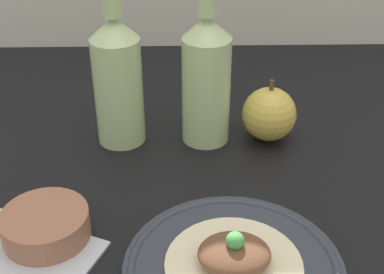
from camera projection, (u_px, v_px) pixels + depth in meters
ground_plane at (210, 206)px, 72.69cm from camera, size 180.00×110.00×4.00cm
plate at (233, 269)px, 58.83cm from camera, size 24.47×24.47×1.77cm
plated_food at (234, 257)px, 57.91cm from camera, size 15.20×15.20×4.66cm
cider_bottle_left at (118, 77)px, 77.96cm from camera, size 7.26×7.26×26.13cm
cider_bottle_right at (204, 76)px, 78.21cm from camera, size 7.26×7.26×26.13cm
apple at (269, 114)px, 81.72cm from camera, size 8.32×8.32×9.91cm
napkin at (17, 258)px, 60.96cm from camera, size 20.94×18.82×0.80cm
dipping_bowl at (46, 226)px, 63.36cm from camera, size 10.41×10.41×3.79cm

